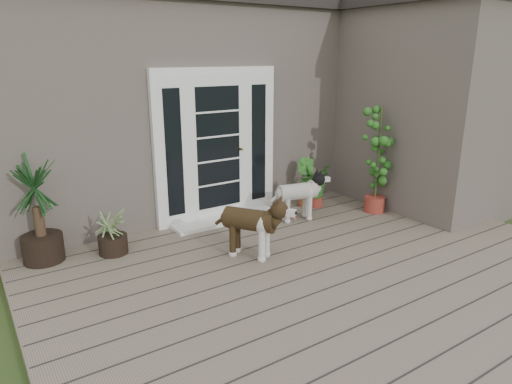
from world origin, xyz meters
TOP-DOWN VIEW (x-y plane):
  - deck at (0.00, 0.40)m, footprint 6.20×4.60m
  - house_main at (0.00, 4.65)m, footprint 7.40×4.00m
  - roof_main at (0.00, 4.65)m, footprint 7.60×4.20m
  - house_wing at (2.90, 1.50)m, footprint 1.60×2.40m
  - roof_wing at (2.90, 1.50)m, footprint 1.80×2.60m
  - door_unit at (-0.20, 2.60)m, footprint 1.90×0.14m
  - door_step at (-0.20, 2.40)m, footprint 1.60×0.40m
  - brindle_dog at (-0.57, 1.17)m, footprint 0.75×0.87m
  - white_dog at (0.68, 1.85)m, footprint 0.81×0.48m
  - spider_plant at (-1.90, 2.17)m, footprint 0.75×0.75m
  - yucca at (-2.63, 2.40)m, footprint 0.87×0.87m
  - herb_a at (1.32, 2.19)m, footprint 0.60×0.60m
  - herb_b at (1.23, 2.29)m, footprint 0.50×0.50m
  - herb_c at (2.32, 2.26)m, footprint 0.47×0.47m
  - sapling at (1.91, 1.50)m, footprint 0.49×0.49m
  - clog_left at (0.13, 2.20)m, footprint 0.23×0.30m
  - clog_right at (0.32, 2.12)m, footprint 0.17×0.31m

SIDE VIEW (x-z plane):
  - deck at x=0.00m, z-range 0.00..0.12m
  - door_step at x=-0.20m, z-range 0.12..0.17m
  - clog_left at x=0.13m, z-range 0.12..0.20m
  - clog_right at x=0.32m, z-range 0.12..0.21m
  - herb_c at x=2.32m, z-range 0.12..0.64m
  - herb_b at x=1.23m, z-range 0.12..0.67m
  - herb_a at x=1.32m, z-range 0.12..0.72m
  - spider_plant at x=-1.90m, z-range 0.12..0.73m
  - white_dog at x=0.68m, z-range 0.12..0.75m
  - brindle_dog at x=-0.57m, z-range 0.12..0.80m
  - yucca at x=-2.63m, z-range 0.12..1.38m
  - sapling at x=1.91m, z-range 0.12..1.78m
  - door_unit at x=-0.20m, z-range 0.12..2.27m
  - house_main at x=0.00m, z-range 0.00..3.10m
  - house_wing at x=2.90m, z-range 0.00..3.10m
  - roof_main at x=0.00m, z-range 3.10..3.30m
  - roof_wing at x=2.90m, z-range 3.10..3.30m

